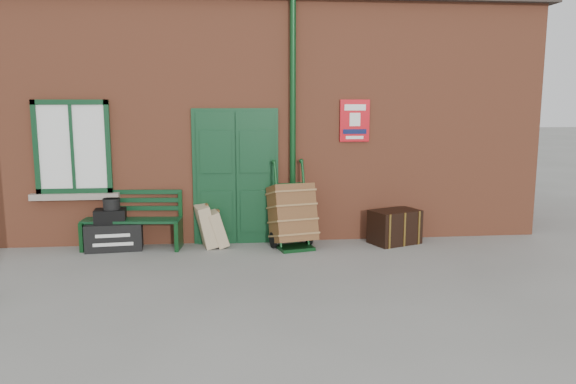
{
  "coord_description": "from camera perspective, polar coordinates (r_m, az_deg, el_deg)",
  "views": [
    {
      "loc": [
        -0.39,
        -7.83,
        2.39
      ],
      "look_at": [
        0.49,
        0.6,
        1.0
      ],
      "focal_mm": 35.0,
      "sensor_mm": 36.0,
      "label": 1
    }
  ],
  "objects": [
    {
      "name": "porter_trolley",
      "position": [
        9.16,
        0.43,
        -2.33
      ],
      "size": [
        0.82,
        0.87,
        1.4
      ],
      "rotation": [
        0.0,
        0.0,
        0.23
      ],
      "color": "#0D3616",
      "rests_on": "ground"
    },
    {
      "name": "ground",
      "position": [
        8.19,
        -2.97,
        -7.66
      ],
      "size": [
        80.0,
        80.0,
        0.0
      ],
      "primitive_type": "plane",
      "color": "gray",
      "rests_on": "ground"
    },
    {
      "name": "station_building",
      "position": [
        11.33,
        -4.01,
        8.14
      ],
      "size": [
        10.3,
        4.3,
        4.36
      ],
      "color": "#9E4F33",
      "rests_on": "ground"
    },
    {
      "name": "suitcase_back",
      "position": [
        9.31,
        -8.34,
        -3.42
      ],
      "size": [
        0.42,
        0.54,
        0.7
      ],
      "primitive_type": "cube",
      "rotation": [
        0.0,
        -0.2,
        0.21
      ],
      "color": "tan",
      "rests_on": "ground"
    },
    {
      "name": "hatbox",
      "position": [
        9.42,
        -17.49,
        -1.15
      ],
      "size": [
        0.29,
        0.29,
        0.18
      ],
      "primitive_type": "cylinder",
      "rotation": [
        0.0,
        0.0,
        0.1
      ],
      "color": "black",
      "rests_on": "strongbox"
    },
    {
      "name": "dark_trunk",
      "position": [
        9.63,
        10.78,
        -3.48
      ],
      "size": [
        0.92,
        0.77,
        0.57
      ],
      "primitive_type": "cube",
      "rotation": [
        0.0,
        0.0,
        0.39
      ],
      "color": "black",
      "rests_on": "ground"
    },
    {
      "name": "houdini_trunk",
      "position": [
        9.52,
        -17.22,
        -4.28
      ],
      "size": [
        0.92,
        0.57,
        0.44
      ],
      "primitive_type": "cube",
      "rotation": [
        0.0,
        0.0,
        0.1
      ],
      "color": "black",
      "rests_on": "ground"
    },
    {
      "name": "strongbox",
      "position": [
        9.46,
        -17.61,
        -2.34
      ],
      "size": [
        0.52,
        0.4,
        0.22
      ],
      "primitive_type": "cube",
      "rotation": [
        0.0,
        0.0,
        0.1
      ],
      "color": "black",
      "rests_on": "houdini_trunk"
    },
    {
      "name": "bench",
      "position": [
        9.48,
        -15.49,
        -2.59
      ],
      "size": [
        1.61,
        0.63,
        0.97
      ],
      "rotation": [
        0.0,
        0.0,
        -0.09
      ],
      "color": "#0E341B",
      "rests_on": "ground"
    },
    {
      "name": "suitcase_front",
      "position": [
        9.32,
        -7.23,
        -3.7
      ],
      "size": [
        0.42,
        0.5,
        0.61
      ],
      "primitive_type": "cube",
      "rotation": [
        0.0,
        -0.29,
        0.21
      ],
      "color": "tan",
      "rests_on": "ground"
    }
  ]
}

